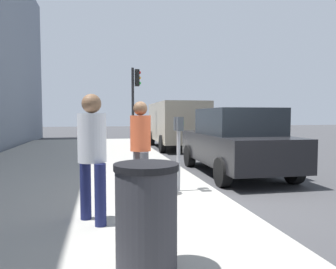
{
  "coord_description": "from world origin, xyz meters",
  "views": [
    {
      "loc": [
        -5.55,
        2.18,
        1.59
      ],
      "look_at": [
        0.58,
        0.88,
        1.21
      ],
      "focal_mm": 33.87,
      "sensor_mm": 36.0,
      "label": 1
    }
  ],
  "objects_px": {
    "pedestrian_bystander": "(92,148)",
    "pedestrian_at_meter": "(141,141)",
    "parked_van_far": "(176,122)",
    "trash_bin": "(146,218)",
    "traffic_signal": "(135,94)",
    "parking_meter": "(179,138)",
    "parked_sedan_near": "(235,141)"
  },
  "relations": [
    {
      "from": "parked_sedan_near",
      "to": "traffic_signal",
      "type": "relative_size",
      "value": 1.23
    },
    {
      "from": "pedestrian_at_meter",
      "to": "trash_bin",
      "type": "height_order",
      "value": "pedestrian_at_meter"
    },
    {
      "from": "parked_van_far",
      "to": "traffic_signal",
      "type": "distance_m",
      "value": 2.39
    },
    {
      "from": "parking_meter",
      "to": "trash_bin",
      "type": "xyz_separation_m",
      "value": [
        -2.99,
        1.04,
        -0.51
      ]
    },
    {
      "from": "pedestrian_bystander",
      "to": "parked_van_far",
      "type": "distance_m",
      "value": 11.08
    },
    {
      "from": "pedestrian_bystander",
      "to": "parked_sedan_near",
      "type": "distance_m",
      "value": 5.14
    },
    {
      "from": "pedestrian_bystander",
      "to": "pedestrian_at_meter",
      "type": "bearing_deg",
      "value": 26.32
    },
    {
      "from": "pedestrian_bystander",
      "to": "trash_bin",
      "type": "distance_m",
      "value": 1.67
    },
    {
      "from": "traffic_signal",
      "to": "parking_meter",
      "type": "bearing_deg",
      "value": 179.27
    },
    {
      "from": "pedestrian_at_meter",
      "to": "trash_bin",
      "type": "relative_size",
      "value": 1.67
    },
    {
      "from": "parked_van_far",
      "to": "trash_bin",
      "type": "distance_m",
      "value": 12.4
    },
    {
      "from": "parked_sedan_near",
      "to": "trash_bin",
      "type": "height_order",
      "value": "parked_sedan_near"
    },
    {
      "from": "pedestrian_bystander",
      "to": "trash_bin",
      "type": "height_order",
      "value": "pedestrian_bystander"
    },
    {
      "from": "traffic_signal",
      "to": "pedestrian_at_meter",
      "type": "bearing_deg",
      "value": 174.57
    },
    {
      "from": "parking_meter",
      "to": "pedestrian_bystander",
      "type": "xyz_separation_m",
      "value": [
        -1.48,
        1.55,
        -0.01
      ]
    },
    {
      "from": "pedestrian_bystander",
      "to": "parked_sedan_near",
      "type": "bearing_deg",
      "value": 12.46
    },
    {
      "from": "traffic_signal",
      "to": "parked_van_far",
      "type": "bearing_deg",
      "value": -84.74
    },
    {
      "from": "parking_meter",
      "to": "trash_bin",
      "type": "relative_size",
      "value": 1.4
    },
    {
      "from": "parked_sedan_near",
      "to": "traffic_signal",
      "type": "height_order",
      "value": "traffic_signal"
    },
    {
      "from": "parking_meter",
      "to": "parked_van_far",
      "type": "bearing_deg",
      "value": -13.14
    },
    {
      "from": "parked_van_far",
      "to": "trash_bin",
      "type": "height_order",
      "value": "parked_van_far"
    },
    {
      "from": "parked_sedan_near",
      "to": "traffic_signal",
      "type": "distance_m",
      "value": 7.16
    },
    {
      "from": "parked_sedan_near",
      "to": "traffic_signal",
      "type": "xyz_separation_m",
      "value": [
        6.68,
        1.98,
        1.68
      ]
    },
    {
      "from": "parking_meter",
      "to": "parked_van_far",
      "type": "relative_size",
      "value": 0.27
    },
    {
      "from": "parking_meter",
      "to": "pedestrian_at_meter",
      "type": "xyz_separation_m",
      "value": [
        -0.16,
        0.74,
        -0.03
      ]
    },
    {
      "from": "parked_sedan_near",
      "to": "trash_bin",
      "type": "relative_size",
      "value": 4.39
    },
    {
      "from": "pedestrian_at_meter",
      "to": "parked_van_far",
      "type": "height_order",
      "value": "parked_van_far"
    },
    {
      "from": "pedestrian_at_meter",
      "to": "parked_sedan_near",
      "type": "bearing_deg",
      "value": 25.53
    },
    {
      "from": "parked_sedan_near",
      "to": "parked_van_far",
      "type": "bearing_deg",
      "value": -0.01
    },
    {
      "from": "parked_van_far",
      "to": "traffic_signal",
      "type": "xyz_separation_m",
      "value": [
        -0.18,
        1.99,
        1.32
      ]
    },
    {
      "from": "parked_van_far",
      "to": "parked_sedan_near",
      "type": "bearing_deg",
      "value": 179.99
    },
    {
      "from": "parked_sedan_near",
      "to": "traffic_signal",
      "type": "bearing_deg",
      "value": 16.55
    }
  ]
}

